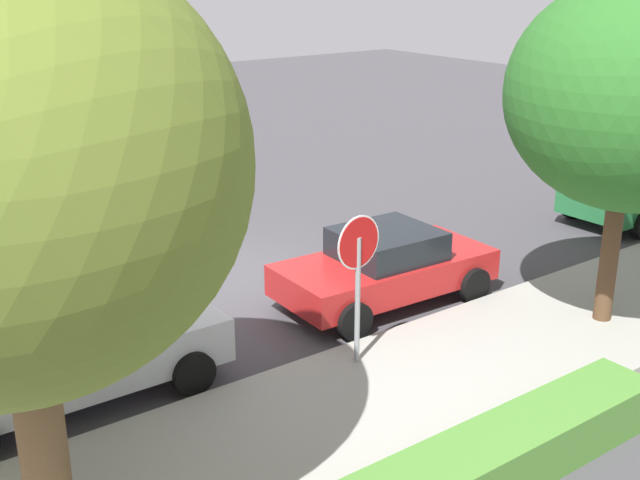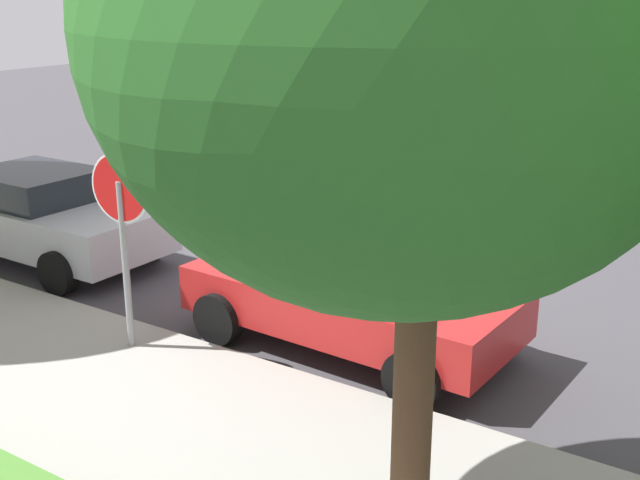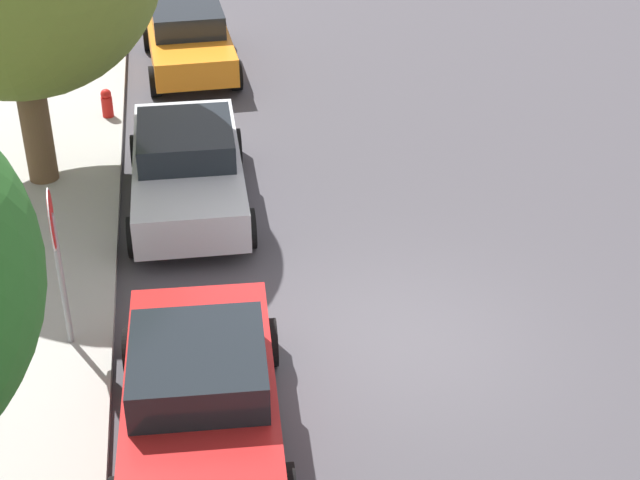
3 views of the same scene
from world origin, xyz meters
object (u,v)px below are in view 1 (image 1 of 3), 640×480
object	(u,v)px
parked_car_silver	(63,353)
street_tree_far	(1,168)
street_tree_near_corner	(637,94)
stop_sign	(358,266)
parked_car_red	(385,266)

from	to	relation	value
parked_car_silver	street_tree_far	xyz separation A→B (m)	(1.12, 2.47, 3.28)
street_tree_near_corner	street_tree_far	bearing A→B (deg)	-4.38
stop_sign	parked_car_silver	distance (m)	4.28
parked_car_red	street_tree_near_corner	size ratio (longest dim) A/B	0.70
parked_car_red	street_tree_far	world-z (taller)	street_tree_far
parked_car_silver	street_tree_far	world-z (taller)	street_tree_far
street_tree_near_corner	street_tree_far	size ratio (longest dim) A/B	0.91
stop_sign	street_tree_far	world-z (taller)	street_tree_far
stop_sign	street_tree_far	size ratio (longest dim) A/B	0.39
street_tree_near_corner	street_tree_far	distance (m)	9.11
parked_car_silver	street_tree_near_corner	distance (m)	9.14
parked_car_red	parked_car_silver	bearing A→B (deg)	-0.62
street_tree_far	parked_car_silver	bearing A→B (deg)	-114.36
parked_car_silver	stop_sign	bearing A→B (deg)	155.49
stop_sign	street_tree_near_corner	xyz separation A→B (m)	(-4.17, 1.43, 2.24)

